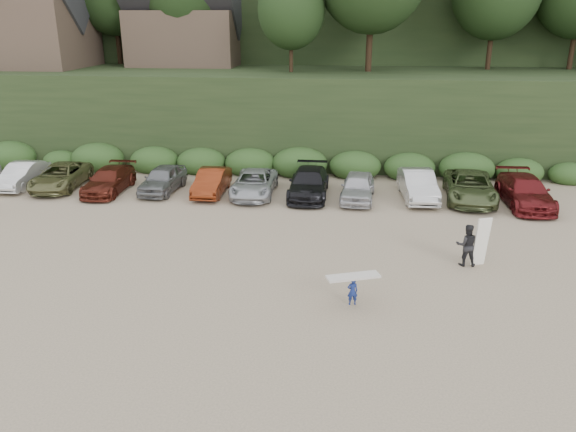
# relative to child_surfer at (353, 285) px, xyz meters

# --- Properties ---
(ground) EXTENTS (120.00, 120.00, 0.00)m
(ground) POSITION_rel_child_surfer_xyz_m (-0.98, 2.38, -0.76)
(ground) COLOR tan
(ground) RESTS_ON ground
(parked_cars) EXTENTS (33.77, 6.20, 1.58)m
(parked_cars) POSITION_rel_child_surfer_xyz_m (-4.96, 12.41, -0.03)
(parked_cars) COLOR #B9B9BF
(parked_cars) RESTS_ON ground
(child_surfer) EXTENTS (1.94, 1.13, 1.12)m
(child_surfer) POSITION_rel_child_surfer_xyz_m (0.00, 0.00, 0.00)
(child_surfer) COLOR navy
(child_surfer) RESTS_ON ground
(adult_surfer) EXTENTS (1.32, 0.67, 2.08)m
(adult_surfer) POSITION_rel_child_surfer_xyz_m (4.63, 3.85, 0.13)
(adult_surfer) COLOR black
(adult_surfer) RESTS_ON ground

